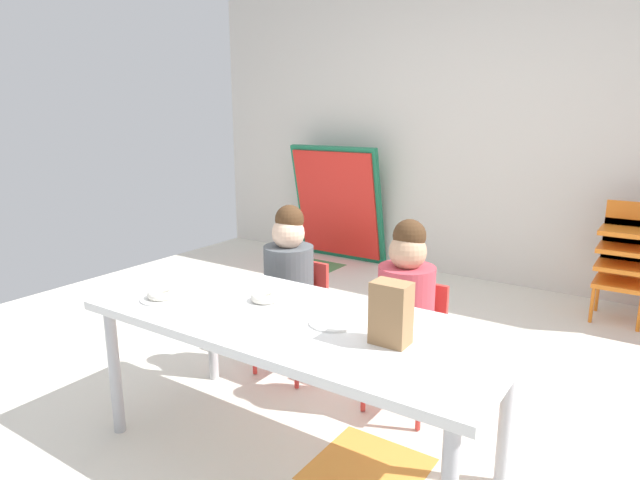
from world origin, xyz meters
name	(u,v)px	position (x,y,z in m)	size (l,w,h in m)	color
ground_plane	(334,393)	(0.00, 0.00, -0.01)	(5.45, 4.64, 0.02)	silver
back_wall	(490,124)	(0.00, 2.32, 1.28)	(5.45, 0.10, 2.57)	beige
craft_table	(294,329)	(0.16, -0.54, 0.56)	(1.67, 0.71, 0.61)	white
seated_child_near_camera	(290,275)	(-0.30, 0.05, 0.55)	(0.32, 0.31, 0.92)	red
seated_child_middle_seat	(407,299)	(0.37, 0.05, 0.55)	(0.32, 0.31, 0.92)	red
kid_chair_orange_stack	(625,254)	(1.09, 1.91, 0.46)	(0.32, 0.30, 0.80)	orange
folded_activity_table	(338,204)	(-1.31, 2.12, 0.54)	(0.90, 0.29, 1.09)	#19724C
paper_bag_brown	(391,313)	(0.58, -0.55, 0.72)	(0.13, 0.09, 0.22)	#9E754C
paper_plate_near_edge	(162,298)	(-0.42, -0.69, 0.62)	(0.18, 0.18, 0.01)	white
paper_plate_center_table	(333,323)	(0.32, -0.52, 0.62)	(0.18, 0.18, 0.01)	white
donut_powdered_on_plate	(162,294)	(-0.42, -0.69, 0.64)	(0.12, 0.12, 0.03)	white
donut_powdered_loose	(265,297)	(-0.05, -0.47, 0.63)	(0.12, 0.12, 0.04)	white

